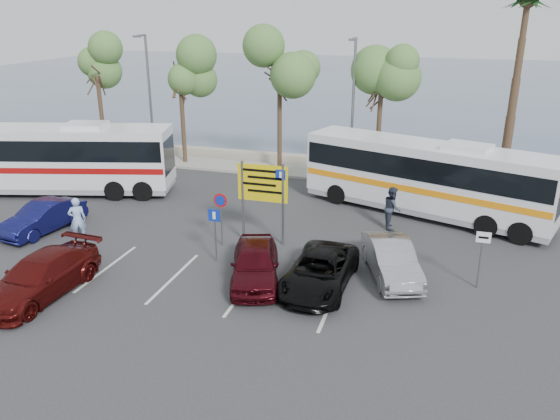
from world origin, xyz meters
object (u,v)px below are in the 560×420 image
(car_blue, at_px, (43,217))
(car_silver_b, at_px, (391,259))
(pedestrian_near, at_px, (77,220))
(street_lamp_left, at_px, (149,93))
(direction_sign, at_px, (263,189))
(suv_black, at_px, (320,271))
(coach_bus_right, at_px, (426,180))
(car_red, at_px, (255,263))
(car_maroon, at_px, (41,276))
(street_lamp_right, at_px, (353,102))
(coach_bus_left, at_px, (56,161))
(pedestrian_far, at_px, (392,208))

(car_blue, bearing_deg, car_silver_b, 8.63)
(pedestrian_near, bearing_deg, street_lamp_left, -114.35)
(direction_sign, bearing_deg, suv_black, -45.47)
(coach_bus_right, relative_size, pedestrian_near, 6.15)
(car_blue, distance_m, car_red, 11.02)
(street_lamp_left, height_order, car_red, street_lamp_left)
(coach_bus_right, distance_m, car_maroon, 17.64)
(suv_black, bearing_deg, pedestrian_near, 176.51)
(street_lamp_right, height_order, suv_black, street_lamp_right)
(street_lamp_left, bearing_deg, coach_bus_left, -105.90)
(coach_bus_right, distance_m, pedestrian_near, 16.29)
(street_lamp_right, distance_m, car_red, 14.45)
(street_lamp_left, distance_m, direction_sign, 15.24)
(coach_bus_right, relative_size, suv_black, 2.63)
(suv_black, relative_size, pedestrian_near, 2.34)
(street_lamp_right, height_order, coach_bus_left, street_lamp_right)
(car_silver_b, bearing_deg, direction_sign, 143.05)
(coach_bus_right, distance_m, car_red, 10.84)
(coach_bus_left, height_order, pedestrian_near, coach_bus_left)
(car_blue, distance_m, car_maroon, 6.37)
(pedestrian_near, bearing_deg, suv_black, 135.29)
(direction_sign, xyz_separation_m, car_red, (0.86, -3.55, -1.69))
(pedestrian_near, distance_m, pedestrian_far, 14.06)
(street_lamp_right, xyz_separation_m, pedestrian_far, (3.17, -7.02, -3.61))
(coach_bus_right, bearing_deg, street_lamp_left, 165.04)
(car_blue, height_order, pedestrian_near, pedestrian_near)
(coach_bus_left, xyz_separation_m, car_blue, (3.00, -5.00, -1.13))
(street_lamp_left, distance_m, car_silver_b, 20.91)
(direction_sign, distance_m, coach_bus_left, 13.43)
(direction_sign, height_order, coach_bus_left, coach_bus_left)
(coach_bus_right, xyz_separation_m, car_blue, (-16.50, -7.34, -1.07))
(coach_bus_left, relative_size, car_red, 2.96)
(car_red, bearing_deg, pedestrian_near, 153.22)
(coach_bus_left, bearing_deg, street_lamp_right, 25.08)
(street_lamp_right, bearing_deg, coach_bus_left, -154.92)
(car_red, bearing_deg, pedestrian_far, 40.13)
(street_lamp_left, xyz_separation_m, street_lamp_right, (13.00, 0.00, 0.00))
(coach_bus_left, xyz_separation_m, pedestrian_near, (5.23, -5.48, -0.81))
(suv_black, bearing_deg, car_silver_b, 36.40)
(car_maroon, relative_size, suv_black, 1.06)
(pedestrian_near, bearing_deg, car_silver_b, 143.22)
(coach_bus_left, bearing_deg, pedestrian_far, 0.00)
(car_blue, relative_size, pedestrian_near, 2.07)
(car_red, xyz_separation_m, pedestrian_far, (4.31, 6.86, 0.25))
(street_lamp_left, distance_m, car_maroon, 18.14)
(suv_black, bearing_deg, direction_sign, 136.92)
(car_blue, xyz_separation_m, car_maroon, (3.94, -5.00, 0.04))
(car_silver_b, xyz_separation_m, pedestrian_far, (-0.49, 5.00, 0.29))
(coach_bus_left, bearing_deg, suv_black, -22.14)
(street_lamp_right, bearing_deg, car_red, -94.67)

